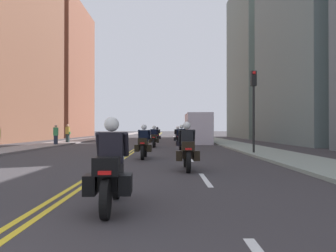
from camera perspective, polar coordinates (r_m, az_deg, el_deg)
ground_plane at (r=49.02m, az=-2.73°, el=-2.10°), size 264.00×264.00×0.00m
sidewalk_left at (r=49.96m, az=-11.64°, el=-1.99°), size 2.77×144.00×0.12m
sidewalk_right at (r=49.29m, az=6.30°, el=-2.02°), size 2.77×144.00×0.12m
centreline_yellow_inner at (r=49.03m, az=-2.87°, el=-2.09°), size 0.12×132.00×0.01m
centreline_yellow_outer at (r=49.02m, az=-2.59°, el=-2.09°), size 0.12×132.00×0.01m
lane_dashes_white at (r=30.00m, az=1.74°, el=-3.12°), size 0.14×56.40×0.01m
building_left_2 at (r=60.63m, az=-18.23°, el=9.04°), size 7.72×17.16×22.78m
building_right_2 at (r=53.05m, az=16.06°, el=10.83°), size 8.48×15.85×23.55m
motorcycle_0 at (r=5.80m, az=-10.11°, el=-7.80°), size 0.78×2.13×1.60m
motorcycle_1 at (r=11.05m, az=3.12°, el=-4.28°), size 0.76×2.25×1.63m
motorcycle_2 at (r=15.30m, az=-4.43°, el=-3.24°), size 0.77×2.24×1.60m
motorcycle_3 at (r=20.47m, az=2.19°, el=-2.54°), size 0.78×2.12×1.66m
motorcycle_4 at (r=24.71m, az=-2.64°, el=-2.18°), size 0.76×2.30×1.63m
motorcycle_5 at (r=29.15m, az=1.50°, el=-1.92°), size 0.77×2.12×1.62m
motorcycle_6 at (r=34.13m, az=-2.08°, el=-1.73°), size 0.76×2.12×1.58m
traffic_light_near at (r=18.23m, az=14.45°, el=5.00°), size 0.28×0.38×4.49m
pedestrian_0 at (r=28.30m, az=-19.13°, el=-1.47°), size 0.37×0.23×1.72m
pedestrian_1 at (r=32.31m, az=-17.24°, el=-1.26°), size 0.51×0.32×1.80m
parked_truck at (r=31.12m, az=4.95°, el=-0.69°), size 2.20×6.50×2.80m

